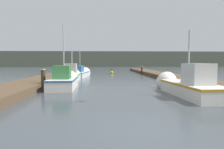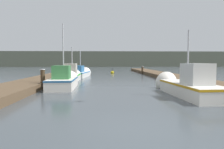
{
  "view_description": "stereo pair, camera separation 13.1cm",
  "coord_description": "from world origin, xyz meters",
  "px_view_note": "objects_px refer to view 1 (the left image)",
  "views": [
    {
      "loc": [
        -1.05,
        -4.67,
        1.74
      ],
      "look_at": [
        -0.14,
        13.29,
        0.6
      ],
      "focal_mm": 32.0,
      "sensor_mm": 36.0,
      "label": 1
    },
    {
      "loc": [
        -0.92,
        -4.68,
        1.74
      ],
      "look_at": [
        -0.14,
        13.29,
        0.6
      ],
      "focal_mm": 32.0,
      "sensor_mm": 36.0,
      "label": 2
    }
  ],
  "objects_px": {
    "mooring_piling_0": "(61,75)",
    "mooring_piling_2": "(43,79)",
    "fishing_boat_1": "(65,81)",
    "fishing_boat_3": "(81,73)",
    "mooring_piling_1": "(142,70)",
    "channel_buoy": "(112,73)",
    "fishing_boat_2": "(72,75)",
    "fishing_boat_0": "(186,85)"
  },
  "relations": [
    {
      "from": "mooring_piling_0",
      "to": "mooring_piling_2",
      "type": "bearing_deg",
      "value": -89.24
    },
    {
      "from": "fishing_boat_1",
      "to": "mooring_piling_1",
      "type": "height_order",
      "value": "fishing_boat_1"
    },
    {
      "from": "fishing_boat_1",
      "to": "mooring_piling_2",
      "type": "height_order",
      "value": "fishing_boat_1"
    },
    {
      "from": "mooring_piling_0",
      "to": "fishing_boat_0",
      "type": "bearing_deg",
      "value": -45.03
    },
    {
      "from": "fishing_boat_0",
      "to": "mooring_piling_2",
      "type": "height_order",
      "value": "fishing_boat_0"
    },
    {
      "from": "mooring_piling_2",
      "to": "channel_buoy",
      "type": "bearing_deg",
      "value": 73.15
    },
    {
      "from": "fishing_boat_3",
      "to": "mooring_piling_2",
      "type": "bearing_deg",
      "value": -90.06
    },
    {
      "from": "fishing_boat_2",
      "to": "fishing_boat_3",
      "type": "bearing_deg",
      "value": 85.59
    },
    {
      "from": "mooring_piling_0",
      "to": "mooring_piling_1",
      "type": "distance_m",
      "value": 13.4
    },
    {
      "from": "fishing_boat_1",
      "to": "channel_buoy",
      "type": "relative_size",
      "value": 4.67
    },
    {
      "from": "fishing_boat_1",
      "to": "mooring_piling_2",
      "type": "distance_m",
      "value": 1.55
    },
    {
      "from": "mooring_piling_1",
      "to": "channel_buoy",
      "type": "height_order",
      "value": "mooring_piling_1"
    },
    {
      "from": "fishing_boat_1",
      "to": "fishing_boat_2",
      "type": "relative_size",
      "value": 1.06
    },
    {
      "from": "mooring_piling_0",
      "to": "mooring_piling_1",
      "type": "relative_size",
      "value": 0.95
    },
    {
      "from": "mooring_piling_0",
      "to": "mooring_piling_1",
      "type": "height_order",
      "value": "mooring_piling_1"
    },
    {
      "from": "fishing_boat_1",
      "to": "mooring_piling_1",
      "type": "xyz_separation_m",
      "value": [
        8.25,
        14.49,
        0.11
      ]
    },
    {
      "from": "fishing_boat_0",
      "to": "mooring_piling_2",
      "type": "distance_m",
      "value": 8.49
    },
    {
      "from": "fishing_boat_3",
      "to": "mooring_piling_0",
      "type": "bearing_deg",
      "value": -98.03
    },
    {
      "from": "mooring_piling_0",
      "to": "fishing_boat_3",
      "type": "bearing_deg",
      "value": 76.03
    },
    {
      "from": "fishing_boat_0",
      "to": "channel_buoy",
      "type": "bearing_deg",
      "value": 96.2
    },
    {
      "from": "mooring_piling_1",
      "to": "mooring_piling_2",
      "type": "distance_m",
      "value": 18.15
    },
    {
      "from": "fishing_boat_2",
      "to": "channel_buoy",
      "type": "relative_size",
      "value": 4.4
    },
    {
      "from": "mooring_piling_0",
      "to": "mooring_piling_1",
      "type": "bearing_deg",
      "value": 45.06
    },
    {
      "from": "fishing_boat_0",
      "to": "fishing_boat_2",
      "type": "height_order",
      "value": "fishing_boat_0"
    },
    {
      "from": "fishing_boat_2",
      "to": "channel_buoy",
      "type": "bearing_deg",
      "value": 67.3
    },
    {
      "from": "fishing_boat_1",
      "to": "fishing_boat_3",
      "type": "height_order",
      "value": "fishing_boat_1"
    },
    {
      "from": "mooring_piling_0",
      "to": "mooring_piling_2",
      "type": "height_order",
      "value": "mooring_piling_2"
    },
    {
      "from": "channel_buoy",
      "to": "mooring_piling_2",
      "type": "bearing_deg",
      "value": -106.85
    },
    {
      "from": "fishing_boat_1",
      "to": "fishing_boat_0",
      "type": "bearing_deg",
      "value": -26.81
    },
    {
      "from": "fishing_boat_1",
      "to": "mooring_piling_2",
      "type": "bearing_deg",
      "value": -139.61
    },
    {
      "from": "fishing_boat_0",
      "to": "mooring_piling_0",
      "type": "bearing_deg",
      "value": 132.24
    },
    {
      "from": "fishing_boat_0",
      "to": "channel_buoy",
      "type": "xyz_separation_m",
      "value": [
        -3.03,
        19.27,
        -0.34
      ]
    },
    {
      "from": "fishing_boat_1",
      "to": "mooring_piling_1",
      "type": "relative_size",
      "value": 4.15
    },
    {
      "from": "fishing_boat_3",
      "to": "mooring_piling_2",
      "type": "distance_m",
      "value": 11.08
    },
    {
      "from": "fishing_boat_3",
      "to": "mooring_piling_1",
      "type": "relative_size",
      "value": 5.05
    },
    {
      "from": "mooring_piling_1",
      "to": "mooring_piling_2",
      "type": "xyz_separation_m",
      "value": [
        -9.39,
        -15.53,
        0.07
      ]
    },
    {
      "from": "fishing_boat_1",
      "to": "fishing_boat_3",
      "type": "xyz_separation_m",
      "value": [
        0.02,
        9.98,
        -0.05
      ]
    },
    {
      "from": "fishing_boat_2",
      "to": "mooring_piling_2",
      "type": "xyz_separation_m",
      "value": [
        -0.88,
        -6.22,
        0.14
      ]
    },
    {
      "from": "channel_buoy",
      "to": "mooring_piling_1",
      "type": "bearing_deg",
      "value": -19.62
    },
    {
      "from": "fishing_boat_3",
      "to": "channel_buoy",
      "type": "height_order",
      "value": "fishing_boat_3"
    },
    {
      "from": "fishing_boat_2",
      "to": "mooring_piling_0",
      "type": "relative_size",
      "value": 4.11
    },
    {
      "from": "fishing_boat_0",
      "to": "channel_buoy",
      "type": "height_order",
      "value": "fishing_boat_0"
    }
  ]
}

